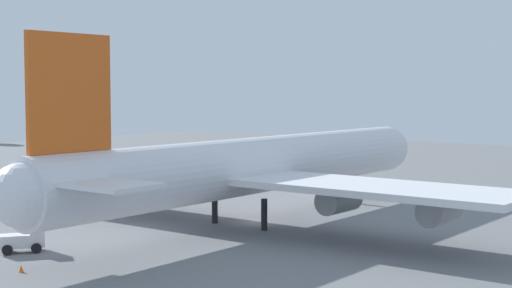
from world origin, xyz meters
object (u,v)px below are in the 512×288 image
pushback_tractor (24,240)px  safety_cone_tail (21,269)px  maintenance_van (154,171)px  cargo_airplane (254,166)px  safety_cone_nose (367,189)px

pushback_tractor → safety_cone_tail: size_ratio=7.43×
maintenance_van → safety_cone_tail: size_ratio=8.11×
safety_cone_tail → cargo_airplane: bearing=-2.1°
cargo_airplane → maintenance_van: (25.47, 41.99, -5.48)m
maintenance_van → safety_cone_tail: maintenance_van is taller
pushback_tractor → safety_cone_tail: bearing=-127.2°
safety_cone_nose → maintenance_van: bearing=98.9°
cargo_airplane → pushback_tractor: bearing=163.2°
maintenance_van → safety_cone_tail: 69.67m
maintenance_van → pushback_tractor: bearing=-146.4°
pushback_tractor → maintenance_van: size_ratio=0.92×
pushback_tractor → maintenance_van: 61.70m
cargo_airplane → safety_cone_nose: cargo_airplane is taller
cargo_airplane → safety_cone_nose: 32.35m
safety_cone_nose → pushback_tractor: bearing=175.1°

